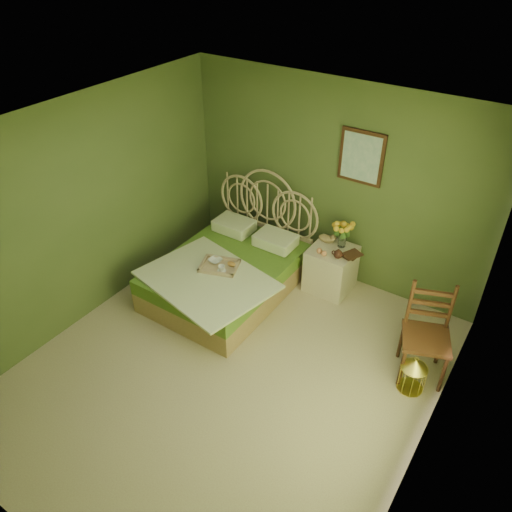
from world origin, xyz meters
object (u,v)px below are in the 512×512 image
Objects in this scene: bed at (228,271)px; birdcage at (413,375)px; chair at (431,327)px; nightstand at (332,264)px.

bed is 2.55m from birdcage.
birdcage is at bearing -110.77° from chair.
chair reaches higher than birdcage.
bed is at bearing -144.13° from nightstand.
nightstand is at bearing 35.87° from bed.
chair is at bearing -26.56° from nightstand.
nightstand is 1.81m from birdcage.
bed reaches higher than nightstand.
bed is 2.01× the size of chair.
nightstand reaches higher than birdcage.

